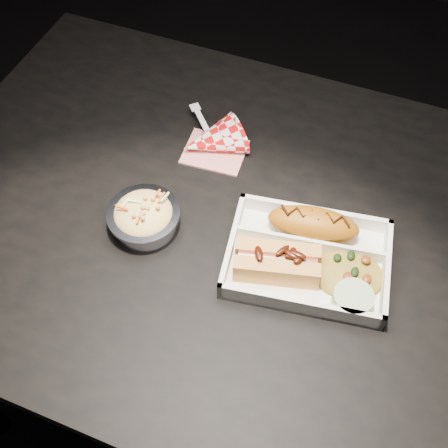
{
  "coord_description": "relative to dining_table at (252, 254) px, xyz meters",
  "views": [
    {
      "loc": [
        0.15,
        -0.52,
        1.52
      ],
      "look_at": [
        -0.03,
        -0.05,
        0.81
      ],
      "focal_mm": 45.0,
      "sensor_mm": 36.0,
      "label": 1
    }
  ],
  "objects": [
    {
      "name": "floor",
      "position": [
        0.0,
        0.0,
        -0.68
      ],
      "size": [
        4.0,
        4.0,
        0.05
      ],
      "primitive_type": "cube",
      "color": "black",
      "rests_on": "ground"
    },
    {
      "name": "dining_table",
      "position": [
        0.0,
        0.0,
        0.0
      ],
      "size": [
        1.2,
        0.8,
        0.75
      ],
      "color": "black",
      "rests_on": "ground"
    },
    {
      "name": "food_tray",
      "position": [
        0.1,
        -0.04,
        0.1
      ],
      "size": [
        0.27,
        0.22,
        0.04
      ],
      "rotation": [
        0.0,
        0.0,
        0.16
      ],
      "color": "white",
      "rests_on": "dining_table"
    },
    {
      "name": "fried_pastry",
      "position": [
        0.09,
        0.02,
        0.12
      ],
      "size": [
        0.16,
        0.08,
        0.05
      ],
      "primitive_type": "ellipsoid",
      "rotation": [
        0.0,
        0.0,
        0.16
      ],
      "color": "#A55D10",
      "rests_on": "food_tray"
    },
    {
      "name": "hotdog",
      "position": [
        0.06,
        -0.07,
        0.12
      ],
      "size": [
        0.14,
        0.09,
        0.06
      ],
      "rotation": [
        0.0,
        0.0,
        0.25
      ],
      "color": "#E09A4C",
      "rests_on": "food_tray"
    },
    {
      "name": "fried_rice_mound",
      "position": [
        0.17,
        -0.04,
        0.11
      ],
      "size": [
        0.12,
        0.11,
        0.03
      ],
      "primitive_type": "ellipsoid",
      "rotation": [
        0.0,
        0.0,
        0.16
      ],
      "color": "#AB8931",
      "rests_on": "food_tray"
    },
    {
      "name": "cupcake_liner",
      "position": [
        0.19,
        -0.09,
        0.11
      ],
      "size": [
        0.06,
        0.06,
        0.03
      ],
      "primitive_type": "cylinder",
      "color": "#A7BF90",
      "rests_on": "food_tray"
    },
    {
      "name": "foil_coleslaw_cup",
      "position": [
        -0.17,
        -0.07,
        0.12
      ],
      "size": [
        0.12,
        0.12,
        0.06
      ],
      "color": "silver",
      "rests_on": "dining_table"
    },
    {
      "name": "napkin_fork",
      "position": [
        -0.13,
        0.14,
        0.11
      ],
      "size": [
        0.15,
        0.15,
        0.1
      ],
      "rotation": [
        0.0,
        0.0,
        -0.82
      ],
      "color": "red",
      "rests_on": "dining_table"
    }
  ]
}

